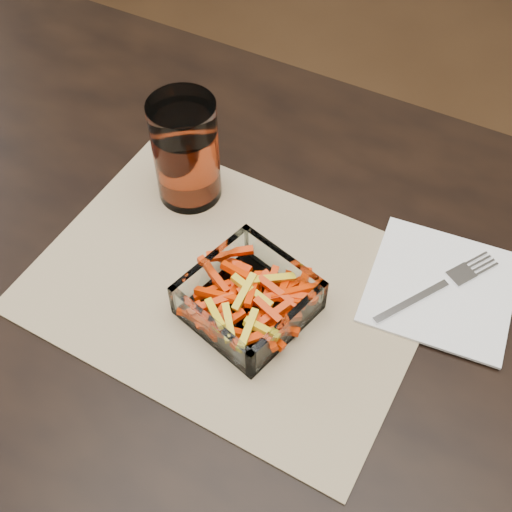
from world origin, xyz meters
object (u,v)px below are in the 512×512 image
object	(u,v)px
dining_table	(274,370)
tumbler	(186,154)
glass_bowl	(248,300)
fork	(440,286)

from	to	relation	value
dining_table	tumbler	xyz separation A→B (m)	(-0.20, 0.14, 0.16)
glass_bowl	tumbler	xyz separation A→B (m)	(-0.16, 0.13, 0.05)
fork	glass_bowl	bearing A→B (deg)	-112.95
glass_bowl	tumbler	world-z (taller)	tumbler
dining_table	fork	size ratio (longest dim) A/B	10.07
glass_bowl	tumbler	distance (m)	0.21
glass_bowl	fork	size ratio (longest dim) A/B	0.97
fork	tumbler	bearing A→B (deg)	-147.70
fork	dining_table	bearing A→B (deg)	-103.14
dining_table	fork	xyz separation A→B (m)	(0.14, 0.14, 0.10)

